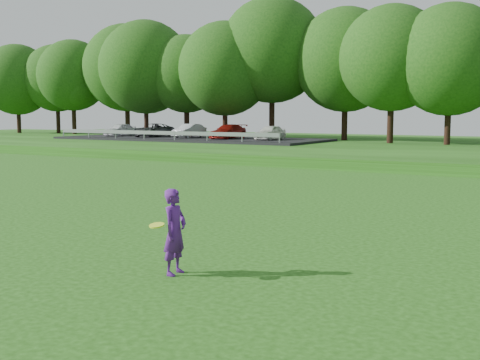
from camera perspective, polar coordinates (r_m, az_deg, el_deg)
The scene contains 4 objects.
ground at distance 12.37m, azimuth -3.47°, elevation -7.42°, with size 140.00×140.00×0.00m, color #1B480D.
walking_path at distance 30.82m, azimuth 17.97°, elevation 0.62°, with size 130.00×1.60×0.04m, color gray.
parking_lot at distance 52.76m, azimuth -5.04°, elevation 4.29°, with size 24.00×9.00×1.38m.
woman at distance 11.07m, azimuth -6.21°, elevation -4.89°, with size 0.44×0.85×1.58m.
Camera 1 is at (6.78, -9.92, 2.95)m, focal length 45.00 mm.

